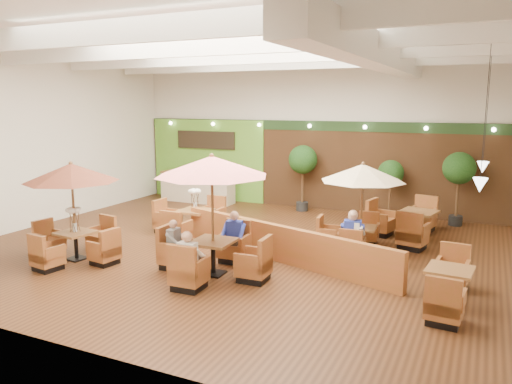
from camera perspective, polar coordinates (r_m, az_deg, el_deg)
The scene contains 17 objects.
room at distance 13.90m, azimuth 1.07°, elevation 9.17°, with size 14.04×14.00×5.52m.
service_counter at distance 19.80m, azimuth -6.70°, elevation 0.54°, with size 3.00×0.75×1.18m.
booth_divider at distance 12.35m, azimuth 2.86°, elevation -5.91°, with size 6.57×0.18×0.91m, color brown.
table_0 at distance 13.02m, azimuth -20.22°, elevation -0.14°, with size 2.47×2.47×2.48m.
table_1 at distance 11.13m, azimuth -5.03°, elevation -0.18°, with size 2.73×2.73×2.78m.
table_2 at distance 13.13m, azimuth 11.83°, elevation 0.55°, with size 2.27×2.35×2.39m.
table_3 at distance 14.91m, azimuth -7.79°, elevation -3.17°, with size 1.77×2.64×1.57m.
table_4 at distance 10.50m, azimuth 21.15°, elevation -10.11°, with size 0.90×2.53×0.94m.
table_5 at distance 15.08m, azimuth 16.84°, elevation -3.60°, with size 2.03×2.94×1.06m.
topiary_0 at distance 17.94m, azimuth 5.37°, elevation 3.42°, with size 1.03×1.03×2.38m.
topiary_1 at distance 17.19m, azimuth 15.13°, elevation 1.85°, with size 0.86×0.86×2.00m.
topiary_2 at distance 16.93m, azimuth 22.19°, elevation 2.23°, with size 1.01×1.01×2.35m.
diner_0 at distance 10.56m, azimuth -7.72°, elevation -7.06°, with size 0.41×0.34×0.81m.
diner_1 at distance 12.25m, azimuth -2.56°, elevation -4.56°, with size 0.42×0.37×0.80m.
diner_2 at distance 11.92m, azimuth -9.20°, elevation -5.27°, with size 0.29×0.36×0.71m.
diner_3 at distance 12.49m, azimuth 10.99°, elevation -4.37°, with size 0.45×0.40×0.85m.
diner_4 at distance 12.49m, azimuth 10.99°, elevation -4.46°, with size 0.39×0.31×0.80m.
Camera 1 is at (5.90, -11.48, 3.87)m, focal length 35.00 mm.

